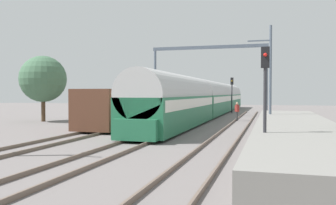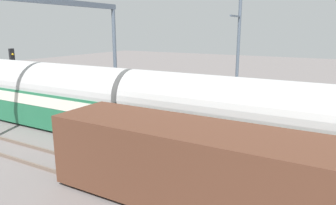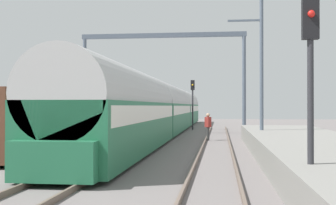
# 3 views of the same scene
# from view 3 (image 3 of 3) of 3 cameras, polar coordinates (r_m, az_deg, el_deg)

# --- Properties ---
(ground) EXTENTS (120.00, 120.00, 0.00)m
(ground) POSITION_cam_3_polar(r_m,az_deg,el_deg) (14.90, -10.74, -8.90)
(ground) COLOR slate
(track_west) EXTENTS (1.52, 60.00, 0.16)m
(track_west) POSITION_cam_3_polar(r_m,az_deg,el_deg) (14.89, -10.74, -8.60)
(track_west) COLOR #6B594D
(track_west) RESTS_ON ground
(track_east) EXTENTS (1.52, 60.00, 0.16)m
(track_east) POSITION_cam_3_polar(r_m,az_deg,el_deg) (14.21, 6.01, -8.99)
(track_east) COLOR #6B594D
(track_east) RESTS_ON ground
(platform) EXTENTS (4.40, 28.00, 0.90)m
(platform) POSITION_cam_3_polar(r_m,az_deg,el_deg) (16.55, 19.53, -6.47)
(platform) COLOR gray
(platform) RESTS_ON ground
(passenger_train) EXTENTS (2.93, 49.20, 3.82)m
(passenger_train) POSITION_cam_3_polar(r_m,az_deg,el_deg) (36.03, -0.27, -0.80)
(passenger_train) COLOR #236B47
(passenger_train) RESTS_ON ground
(freight_car) EXTENTS (2.80, 13.00, 2.70)m
(freight_car) POSITION_cam_3_polar(r_m,az_deg,el_deg) (22.40, -16.01, -2.28)
(freight_car) COLOR #563323
(freight_car) RESTS_ON ground
(person_crossing) EXTENTS (0.44, 0.46, 1.73)m
(person_crossing) POSITION_cam_3_polar(r_m,az_deg,el_deg) (27.96, 5.22, -2.83)
(person_crossing) COLOR #383838
(person_crossing) RESTS_ON ground
(railway_signal_near) EXTENTS (0.36, 0.30, 4.57)m
(railway_signal_near) POSITION_cam_3_polar(r_m,az_deg,el_deg) (10.25, 18.04, 3.85)
(railway_signal_near) COLOR #2D2D33
(railway_signal_near) RESTS_ON ground
(railway_signal_far) EXTENTS (0.36, 0.30, 4.57)m
(railway_signal_far) POSITION_cam_3_polar(r_m,az_deg,el_deg) (40.40, 3.23, 0.63)
(railway_signal_far) COLOR #2D2D33
(railway_signal_far) RESTS_ON ground
(catenary_gantry) EXTENTS (12.88, 0.28, 7.86)m
(catenary_gantry) POSITION_cam_3_polar(r_m,az_deg,el_deg) (34.16, -0.70, 5.37)
(catenary_gantry) COLOR #515D6D
(catenary_gantry) RESTS_ON ground
(catenary_pole_east_mid) EXTENTS (1.90, 0.20, 8.00)m
(catenary_pole_east_mid) POSITION_cam_3_polar(r_m,az_deg,el_deg) (24.06, 11.95, 4.22)
(catenary_pole_east_mid) COLOR #515D6D
(catenary_pole_east_mid) RESTS_ON ground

